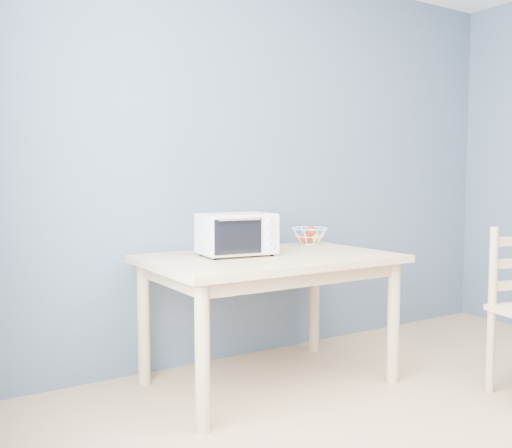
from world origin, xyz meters
TOP-DOWN VIEW (x-y plane):
  - dining_table at (-0.44, 1.70)m, footprint 1.40×0.90m
  - toaster_oven at (-0.62, 1.78)m, footprint 0.43×0.33m
  - fruit_basket at (0.09, 2.01)m, footprint 0.28×0.28m

SIDE VIEW (x-z plane):
  - dining_table at x=-0.44m, z-range 0.27..1.02m
  - fruit_basket at x=0.09m, z-range 0.75..0.87m
  - toaster_oven at x=-0.62m, z-range 0.76..1.00m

